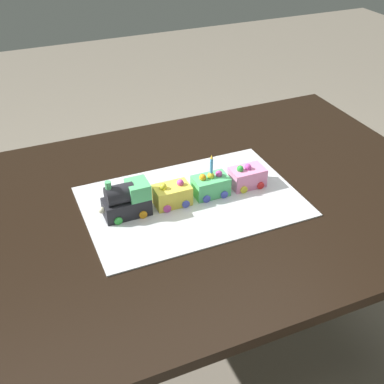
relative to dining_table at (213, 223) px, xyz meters
name	(u,v)px	position (x,y,z in m)	size (l,w,h in m)	color
ground_plane	(209,357)	(0.00, 0.00, -0.63)	(8.00, 8.00, 0.00)	gray
dining_table	(213,223)	(0.00, 0.00, 0.00)	(1.40, 1.00, 0.74)	black
cake_board	(192,201)	(-0.07, -0.01, 0.11)	(0.60, 0.40, 0.00)	silver
cake_locomotive	(126,199)	(-0.26, 0.00, 0.16)	(0.14, 0.08, 0.12)	#232328
cake_car_hopper_lemon	(172,194)	(-0.13, 0.00, 0.14)	(0.10, 0.08, 0.07)	#F4E04C
cake_car_flatbed_mint_green	(210,185)	(-0.01, 0.00, 0.14)	(0.10, 0.08, 0.07)	#59CC7A
cake_car_caboose_bubblegum	(246,176)	(0.11, 0.00, 0.14)	(0.10, 0.08, 0.07)	pink
birthday_candle	(211,163)	(-0.01, 0.00, 0.21)	(0.01, 0.01, 0.06)	#4CA5E5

